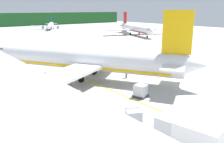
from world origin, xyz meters
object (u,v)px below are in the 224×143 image
at_px(airliner_mid_apron, 136,29).
at_px(cargo_container_mid, 140,91).
at_px(airliner_foreground, 83,59).
at_px(crew_loader_left, 126,72).
at_px(service_truck_catering, 188,132).
at_px(airliner_far_taxiway, 50,25).
at_px(service_truck_fuel, 61,103).
at_px(crew_marshaller, 14,96).
at_px(cargo_container_near, 133,118).

xyz_separation_m(airliner_mid_apron, cargo_container_mid, (-56.57, -60.38, -2.09)).
xyz_separation_m(airliner_foreground, crew_loader_left, (6.05, -4.87, -2.36)).
bearing_deg(service_truck_catering, airliner_far_taxiway, 70.86).
height_order(service_truck_fuel, crew_loader_left, service_truck_fuel).
relative_size(airliner_foreground, crew_marshaller, 21.97).
bearing_deg(airliner_far_taxiway, crew_marshaller, -116.40).
relative_size(cargo_container_near, crew_loader_left, 1.38).
bearing_deg(airliner_mid_apron, cargo_container_mid, -133.13).
bearing_deg(crew_marshaller, service_truck_catering, -65.97).
bearing_deg(service_truck_fuel, airliner_far_taxiway, 66.42).
xyz_separation_m(airliner_mid_apron, crew_marshaller, (-71.25, -51.72, -1.99)).
height_order(airliner_far_taxiway, crew_loader_left, airliner_far_taxiway).
bearing_deg(cargo_container_mid, crew_loader_left, 60.21).
bearing_deg(crew_marshaller, airliner_mid_apron, 35.97).
bearing_deg(cargo_container_near, crew_loader_left, 50.79).
relative_size(airliner_foreground, service_truck_catering, 6.22).
height_order(service_truck_catering, cargo_container_near, service_truck_catering).
bearing_deg(service_truck_catering, cargo_container_near, 99.95).
bearing_deg(crew_marshaller, airliner_far_taxiway, 63.60).
bearing_deg(airliner_mid_apron, cargo_container_near, -133.75).
bearing_deg(airliner_far_taxiway, service_truck_fuel, -113.58).
distance_m(airliner_foreground, cargo_container_mid, 13.53).
relative_size(service_truck_fuel, crew_marshaller, 3.75).
xyz_separation_m(airliner_far_taxiway, cargo_container_near, (-45.42, -121.97, -1.41)).
height_order(service_truck_fuel, cargo_container_mid, service_truck_fuel).
height_order(service_truck_fuel, service_truck_catering, service_truck_fuel).
bearing_deg(cargo_container_mid, crew_marshaller, 149.47).
bearing_deg(crew_loader_left, airliner_mid_apron, 45.13).
bearing_deg(crew_marshaller, crew_loader_left, -0.85).
bearing_deg(airliner_mid_apron, crew_loader_left, -134.87).
relative_size(service_truck_fuel, service_truck_catering, 1.06).
relative_size(airliner_foreground, crew_loader_left, 21.42).
bearing_deg(airliner_foreground, airliner_far_taxiway, 68.79).
relative_size(airliner_far_taxiway, crew_marshaller, 15.49).
relative_size(service_truck_catering, crew_loader_left, 3.44).
relative_size(airliner_far_taxiway, service_truck_catering, 4.39).
height_order(service_truck_catering, crew_marshaller, service_truck_catering).
bearing_deg(airliner_mid_apron, airliner_far_taxiway, 107.70).
bearing_deg(airliner_far_taxiway, cargo_container_near, -110.42).
bearing_deg(crew_loader_left, airliner_far_taxiway, 72.54).
xyz_separation_m(airliner_foreground, service_truck_catering, (-4.40, -24.84, -1.96)).
bearing_deg(cargo_container_near, cargo_container_mid, 40.44).
relative_size(cargo_container_mid, crew_marshaller, 1.32).
relative_size(service_truck_fuel, crew_loader_left, 3.65).
bearing_deg(cargo_container_near, service_truck_fuel, 118.48).
height_order(cargo_container_near, crew_loader_left, cargo_container_near).
distance_m(service_truck_fuel, cargo_container_near, 9.08).
height_order(airliner_mid_apron, crew_loader_left, airliner_mid_apron).
relative_size(airliner_mid_apron, service_truck_catering, 5.91).
height_order(airliner_foreground, crew_marshaller, airliner_foreground).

